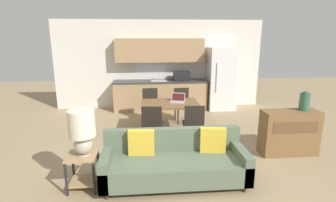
% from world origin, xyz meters
% --- Properties ---
extents(ground_plane, '(20.00, 20.00, 0.00)m').
position_xyz_m(ground_plane, '(0.00, 0.00, 0.00)').
color(ground_plane, '#9E8460').
extents(wall_back, '(6.40, 0.07, 2.70)m').
position_xyz_m(wall_back, '(-0.00, 4.63, 1.35)').
color(wall_back, silver).
rests_on(wall_back, ground_plane).
extents(kitchen_counter, '(2.83, 0.65, 2.15)m').
position_xyz_m(kitchen_counter, '(0.01, 4.33, 0.84)').
color(kitchen_counter, tan).
rests_on(kitchen_counter, ground_plane).
extents(refrigerator, '(0.81, 0.75, 1.89)m').
position_xyz_m(refrigerator, '(1.87, 4.22, 0.95)').
color(refrigerator, white).
rests_on(refrigerator, ground_plane).
extents(dining_table, '(1.30, 0.92, 0.72)m').
position_xyz_m(dining_table, '(0.10, 2.24, 0.66)').
color(dining_table, brown).
rests_on(dining_table, ground_plane).
extents(couch, '(2.18, 0.80, 0.81)m').
position_xyz_m(couch, '(-0.04, 0.13, 0.32)').
color(couch, '#3D2D1E').
rests_on(couch, ground_plane).
extents(side_table, '(0.42, 0.42, 0.53)m').
position_xyz_m(side_table, '(-1.40, 0.04, 0.35)').
color(side_table, tan).
rests_on(side_table, ground_plane).
extents(table_lamp, '(0.37, 0.37, 0.67)m').
position_xyz_m(table_lamp, '(-1.37, 0.04, 0.92)').
color(table_lamp, '#B2A893').
rests_on(table_lamp, side_table).
extents(credenza, '(1.06, 0.40, 0.85)m').
position_xyz_m(credenza, '(2.25, 0.91, 0.43)').
color(credenza, brown).
rests_on(credenza, ground_plane).
extents(vase, '(0.19, 0.19, 0.36)m').
position_xyz_m(vase, '(2.50, 0.94, 1.02)').
color(vase, '#336047').
rests_on(vase, credenza).
extents(dining_chair_far_left, '(0.46, 0.46, 0.88)m').
position_xyz_m(dining_chair_far_left, '(-0.33, 3.08, 0.50)').
color(dining_chair_far_left, black).
rests_on(dining_chair_far_left, ground_plane).
extents(dining_chair_near_right, '(0.45, 0.45, 0.88)m').
position_xyz_m(dining_chair_near_right, '(0.51, 1.45, 0.50)').
color(dining_chair_near_right, black).
rests_on(dining_chair_near_right, ground_plane).
extents(dining_chair_far_right, '(0.46, 0.46, 0.88)m').
position_xyz_m(dining_chair_far_right, '(0.51, 3.06, 0.50)').
color(dining_chair_far_right, black).
rests_on(dining_chair_far_right, ground_plane).
extents(dining_chair_near_left, '(0.47, 0.47, 0.88)m').
position_xyz_m(dining_chair_near_left, '(-0.33, 1.47, 0.50)').
color(dining_chair_near_left, black).
rests_on(dining_chair_near_left, ground_plane).
extents(laptop, '(0.38, 0.34, 0.20)m').
position_xyz_m(laptop, '(0.29, 2.33, 0.77)').
color(laptop, '#B7BABC').
rests_on(laptop, dining_table).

